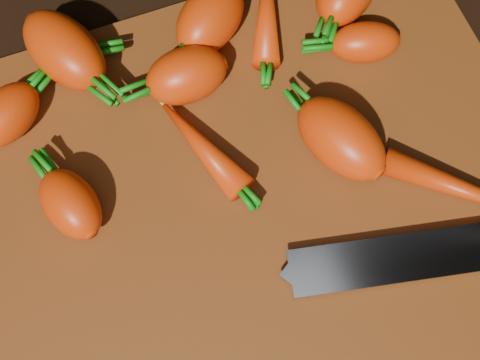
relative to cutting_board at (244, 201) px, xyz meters
name	(u,v)px	position (x,y,z in m)	size (l,w,h in m)	color
ground	(244,206)	(0.00, 0.00, -0.01)	(2.00, 2.00, 0.01)	black
cutting_board	(244,201)	(0.00, 0.00, 0.00)	(0.50, 0.40, 0.01)	#693310
carrot_0	(7,115)	(-0.16, 0.13, 0.03)	(0.06, 0.04, 0.04)	#C3350C
carrot_1	(186,75)	(-0.01, 0.11, 0.03)	(0.07, 0.05, 0.05)	#C3350C
carrot_2	(64,50)	(-0.10, 0.17, 0.03)	(0.09, 0.05, 0.05)	#C3350C
carrot_3	(341,139)	(0.09, 0.01, 0.03)	(0.09, 0.05, 0.05)	#C3350C
carrot_4	(210,18)	(0.03, 0.16, 0.03)	(0.08, 0.05, 0.05)	#C3350C
carrot_5	(73,55)	(-0.09, 0.17, 0.02)	(0.05, 0.03, 0.03)	#C3350C
carrot_6	(365,42)	(0.15, 0.09, 0.02)	(0.06, 0.04, 0.04)	#C3350C
carrot_7	(267,6)	(0.08, 0.16, 0.02)	(0.12, 0.03, 0.03)	#C3350C
carrot_8	(465,190)	(0.17, -0.06, 0.02)	(0.14, 0.02, 0.02)	#C3350C
carrot_9	(202,147)	(-0.02, 0.05, 0.02)	(0.10, 0.03, 0.03)	#C3350C
carrot_11	(71,204)	(-0.13, 0.04, 0.03)	(0.06, 0.04, 0.04)	#C3350C
knife	(448,251)	(0.13, -0.10, 0.01)	(0.34, 0.10, 0.02)	gray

